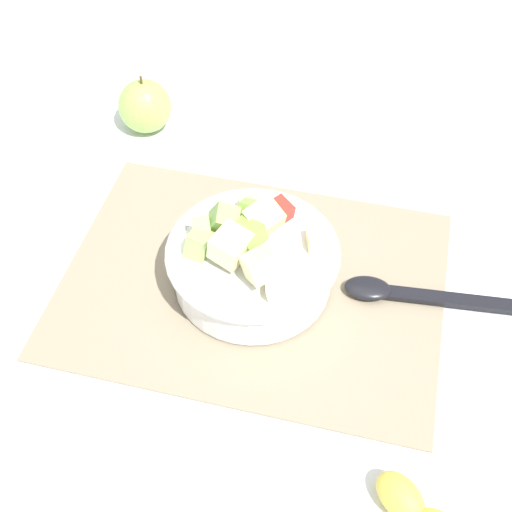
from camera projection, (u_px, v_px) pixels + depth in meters
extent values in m
plane|color=silver|center=(253.00, 283.00, 0.84)|extent=(2.40, 2.40, 0.00)
cube|color=gray|center=(253.00, 282.00, 0.83)|extent=(0.46, 0.34, 0.01)
cylinder|color=white|center=(256.00, 265.00, 0.81)|extent=(0.19, 0.19, 0.05)
torus|color=white|center=(256.00, 250.00, 0.79)|extent=(0.21, 0.21, 0.02)
cube|color=#A3CC6B|center=(199.00, 246.00, 0.78)|extent=(0.03, 0.04, 0.04)
cube|color=#8CB74C|center=(248.00, 233.00, 0.78)|extent=(0.05, 0.04, 0.03)
cube|color=#93C160|center=(223.00, 220.00, 0.79)|extent=(0.04, 0.04, 0.05)
cube|color=beige|center=(261.00, 265.00, 0.75)|extent=(0.05, 0.05, 0.04)
cube|color=beige|center=(318.00, 242.00, 0.79)|extent=(0.04, 0.04, 0.03)
cube|color=#E5D684|center=(264.00, 217.00, 0.79)|extent=(0.06, 0.06, 0.05)
cube|color=#A3CC6B|center=(201.00, 228.00, 0.79)|extent=(0.03, 0.04, 0.03)
cube|color=#8CB74C|center=(250.00, 208.00, 0.81)|extent=(0.03, 0.03, 0.03)
cube|color=beige|center=(230.00, 246.00, 0.76)|extent=(0.05, 0.05, 0.04)
cube|color=beige|center=(251.00, 205.00, 0.83)|extent=(0.04, 0.04, 0.03)
cube|color=beige|center=(276.00, 290.00, 0.74)|extent=(0.03, 0.03, 0.02)
cube|color=red|center=(279.00, 211.00, 0.82)|extent=(0.04, 0.04, 0.03)
ellipsoid|color=black|center=(368.00, 288.00, 0.82)|extent=(0.06, 0.04, 0.01)
cube|color=black|center=(454.00, 300.00, 0.81)|extent=(0.17, 0.03, 0.01)
sphere|color=#9EC656|center=(145.00, 106.00, 1.00)|extent=(0.08, 0.08, 0.08)
cylinder|color=brown|center=(141.00, 80.00, 0.97)|extent=(0.00, 0.00, 0.01)
ellipsoid|color=yellow|center=(400.00, 496.00, 0.65)|extent=(0.07, 0.06, 0.04)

